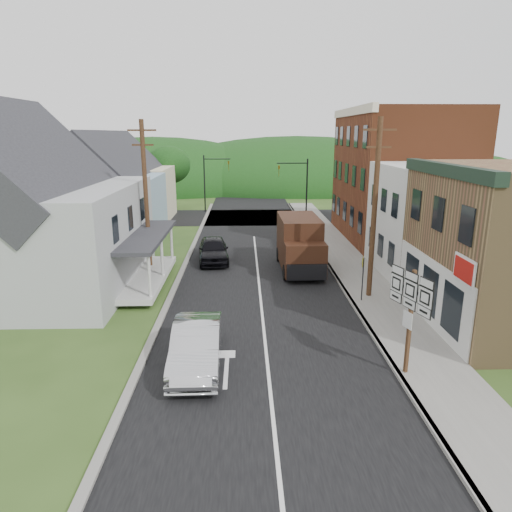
{
  "coord_description": "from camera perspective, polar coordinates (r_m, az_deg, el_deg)",
  "views": [
    {
      "loc": [
        -0.83,
        -18.56,
        8.25
      ],
      "look_at": [
        -0.22,
        3.81,
        2.2
      ],
      "focal_mm": 32.0,
      "sensor_mm": 36.0,
      "label": 1
    }
  ],
  "objects": [
    {
      "name": "house_cream",
      "position": [
        46.05,
        -15.13,
        8.94
      ],
      "size": [
        7.14,
        8.16,
        7.28
      ],
      "color": "beige",
      "rests_on": "ground"
    },
    {
      "name": "storefront_red",
      "position": [
        37.72,
        17.46,
        9.5
      ],
      "size": [
        8.0,
        12.0,
        10.0
      ],
      "primitive_type": "cube",
      "color": "brown",
      "rests_on": "ground"
    },
    {
      "name": "traffic_signal_left",
      "position": [
        49.39,
        -5.66,
        9.84
      ],
      "size": [
        2.87,
        0.2,
        6.0
      ],
      "color": "black",
      "rests_on": "ground"
    },
    {
      "name": "storefront_white",
      "position": [
        29.18,
        23.1,
        4.05
      ],
      "size": [
        8.0,
        7.0,
        6.5
      ],
      "primitive_type": "cube",
      "color": "silver",
      "rests_on": "ground"
    },
    {
      "name": "tree_left_d",
      "position": [
        51.33,
        -10.91,
        11.1
      ],
      "size": [
        4.8,
        4.8,
        6.94
      ],
      "color": "#382616",
      "rests_on": "ground"
    },
    {
      "name": "silver_sedan",
      "position": [
        16.93,
        -7.44,
        -11.1
      ],
      "size": [
        1.82,
        4.92,
        1.61
      ],
      "primitive_type": "imported",
      "rotation": [
        0.0,
        0.0,
        0.02
      ],
      "color": "silver",
      "rests_on": "ground"
    },
    {
      "name": "road",
      "position": [
        29.74,
        0.11,
        -0.97
      ],
      "size": [
        9.0,
        90.0,
        0.02
      ],
      "primitive_type": "cube",
      "color": "black",
      "rests_on": "ground"
    },
    {
      "name": "utility_pole_left",
      "position": [
        27.4,
        -13.59,
        7.17
      ],
      "size": [
        1.6,
        0.26,
        9.0
      ],
      "color": "#472D19",
      "rests_on": "ground"
    },
    {
      "name": "cross_road",
      "position": [
        46.31,
        -0.5,
        4.87
      ],
      "size": [
        60.0,
        9.0,
        0.02
      ],
      "primitive_type": "cube",
      "color": "black",
      "rests_on": "ground"
    },
    {
      "name": "house_gray",
      "position": [
        27.28,
        -25.81,
        5.16
      ],
      "size": [
        10.2,
        12.24,
        8.35
      ],
      "color": "#A5A8AA",
      "rests_on": "ground"
    },
    {
      "name": "sidewalk_right",
      "position": [
        28.6,
        12.14,
        -1.83
      ],
      "size": [
        2.8,
        55.0,
        0.15
      ],
      "primitive_type": "cube",
      "color": "slate",
      "rests_on": "ground"
    },
    {
      "name": "house_blue",
      "position": [
        37.27,
        -17.53,
        7.41
      ],
      "size": [
        7.14,
        8.16,
        7.28
      ],
      "color": "#89A8BB",
      "rests_on": "ground"
    },
    {
      "name": "delivery_van",
      "position": [
        28.12,
        5.49,
        1.48
      ],
      "size": [
        2.52,
        5.87,
        3.26
      ],
      "rotation": [
        0.0,
        0.0,
        0.02
      ],
      "color": "black",
      "rests_on": "ground"
    },
    {
      "name": "forested_ridge",
      "position": [
        74.03,
        -0.91,
        8.73
      ],
      "size": [
        90.0,
        30.0,
        16.0
      ],
      "primitive_type": "ellipsoid",
      "color": "black",
      "rests_on": "ground"
    },
    {
      "name": "tree_left_c",
      "position": [
        42.69,
        -27.22,
        10.39
      ],
      "size": [
        5.8,
        5.8,
        8.41
      ],
      "color": "#382616",
      "rests_on": "ground"
    },
    {
      "name": "utility_pole_right",
      "position": [
        23.26,
        14.59,
        5.76
      ],
      "size": [
        1.6,
        0.26,
        9.0
      ],
      "color": "#472D19",
      "rests_on": "ground"
    },
    {
      "name": "curb_left",
      "position": [
        28.06,
        -9.31,
        -2.05
      ],
      "size": [
        0.3,
        55.0,
        0.12
      ],
      "primitive_type": "cube",
      "color": "slate",
      "rests_on": "ground"
    },
    {
      "name": "dark_sedan",
      "position": [
        30.2,
        -5.36,
        0.78
      ],
      "size": [
        2.32,
        4.86,
        1.6
      ],
      "primitive_type": "imported",
      "rotation": [
        0.0,
        0.0,
        0.09
      ],
      "color": "black",
      "rests_on": "ground"
    },
    {
      "name": "traffic_signal_right",
      "position": [
        42.61,
        5.44,
        9.01
      ],
      "size": [
        2.87,
        0.2,
        6.0
      ],
      "color": "black",
      "rests_on": "ground"
    },
    {
      "name": "ground",
      "position": [
        20.33,
        0.93,
        -8.81
      ],
      "size": [
        120.0,
        120.0,
        0.0
      ],
      "primitive_type": "plane",
      "color": "#2D4719",
      "rests_on": "ground"
    },
    {
      "name": "route_sign_cluster",
      "position": [
        16.3,
        18.69,
        -6.11
      ],
      "size": [
        0.71,
        2.06,
        3.73
      ],
      "rotation": [
        0.0,
        0.0,
        0.31
      ],
      "color": "#472D19",
      "rests_on": "sidewalk_right"
    },
    {
      "name": "curb_right",
      "position": [
        28.31,
        9.48,
        -1.87
      ],
      "size": [
        0.2,
        55.0,
        0.15
      ],
      "primitive_type": "cube",
      "color": "slate",
      "rests_on": "ground"
    },
    {
      "name": "warning_sign",
      "position": [
        23.09,
        13.19,
        -1.94
      ],
      "size": [
        0.23,
        0.61,
        2.32
      ],
      "rotation": [
        0.0,
        0.0,
        -0.33
      ],
      "color": "black",
      "rests_on": "sidewalk_right"
    }
  ]
}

